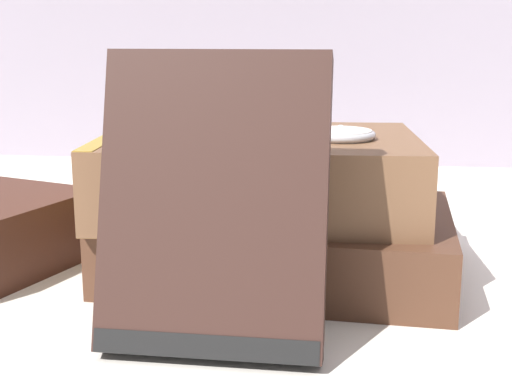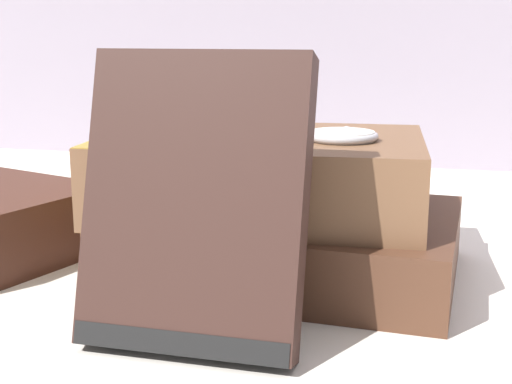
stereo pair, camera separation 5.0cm
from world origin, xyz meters
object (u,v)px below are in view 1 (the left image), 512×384
Objects in this scene: book_flat_bottom at (275,240)px; pocket_watch at (340,135)px; book_flat_top at (252,173)px; book_leaning_front at (214,213)px.

pocket_watch reaches higher than book_flat_bottom.
pocket_watch is (0.06, -0.01, 0.03)m from book_flat_top.
pocket_watch reaches higher than book_flat_top.
book_flat_top is 0.12m from book_leaning_front.
book_leaning_front is at bearing -118.74° from pocket_watch.
book_flat_bottom is at bearing 163.77° from pocket_watch.
pocket_watch is at bearing 61.26° from book_leaning_front.
book_flat_top is at bearing 171.68° from pocket_watch.
book_flat_top is at bearing -163.39° from book_flat_bottom.
book_flat_top is 0.07m from pocket_watch.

